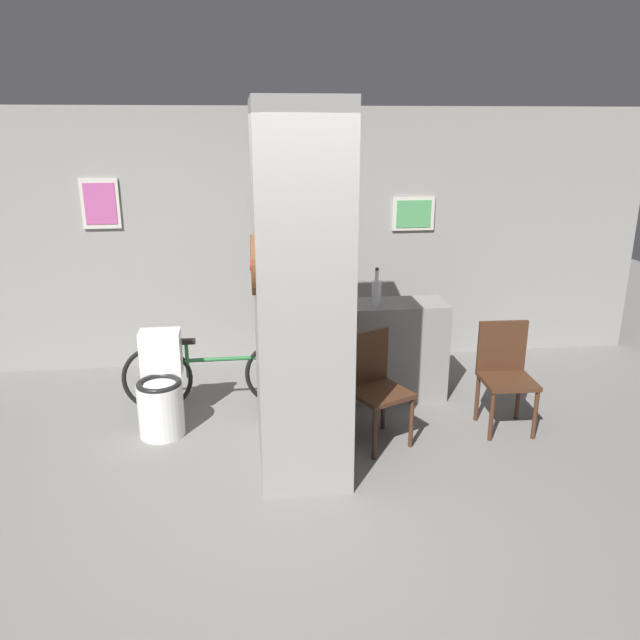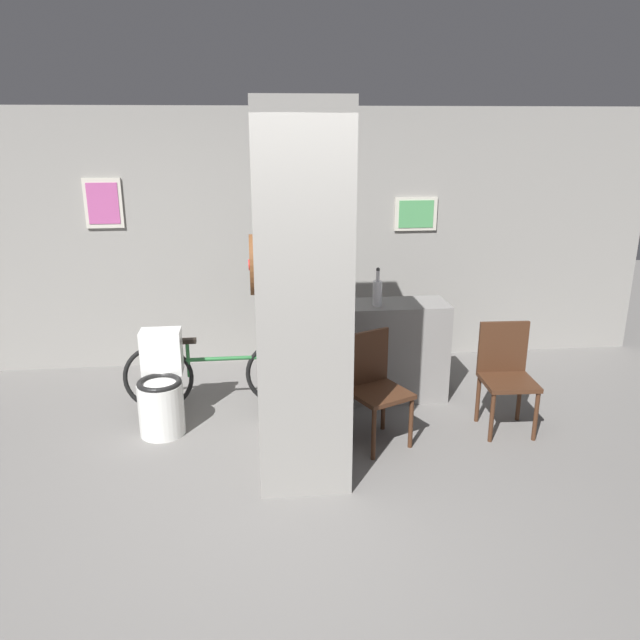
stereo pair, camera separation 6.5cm
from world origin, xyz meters
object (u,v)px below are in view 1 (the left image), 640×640
chair_near_pillar (374,383)px  chair_by_doorway (505,371)px  toilet (161,392)px  bottle_tall (376,292)px  bicycle (219,374)px

chair_near_pillar → chair_by_doorway: same height
toilet → chair_near_pillar: chair_near_pillar is taller
chair_by_doorway → bottle_tall: bottle_tall is taller
bicycle → chair_near_pillar: bearing=-31.2°
toilet → chair_near_pillar: bearing=-12.1°
chair_by_doorway → bottle_tall: (-0.96, 0.64, 0.54)m
toilet → bicycle: toilet is taller
bicycle → chair_by_doorway: bearing=-15.1°
toilet → chair_near_pillar: 1.74m
toilet → bicycle: size_ratio=0.49×
toilet → bottle_tall: bearing=11.8°
toilet → bottle_tall: bottle_tall is taller
chair_near_pillar → bottle_tall: bearing=52.9°
toilet → chair_near_pillar: size_ratio=0.92×
bottle_tall → chair_near_pillar: bearing=-102.1°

